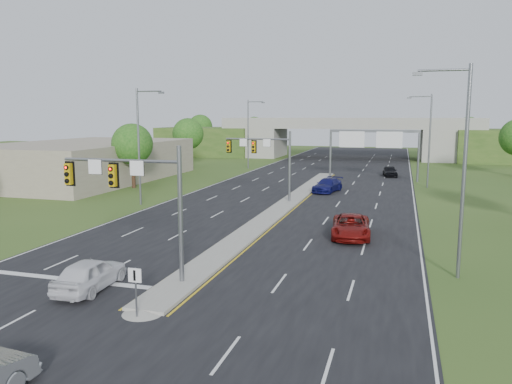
{
  "coord_description": "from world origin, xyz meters",
  "views": [
    {
      "loc": [
        10.39,
        -22.2,
        8.41
      ],
      "look_at": [
        0.41,
        11.94,
        3.0
      ],
      "focal_mm": 35.0,
      "sensor_mm": 36.0,
      "label": 1
    }
  ],
  "objects_px": {
    "keep_right_sign": "(135,284)",
    "car_far_c": "(390,171)",
    "sign_gantry": "(373,141)",
    "overpass": "(348,141)",
    "car_far_a": "(351,226)",
    "car_far_b": "(327,185)",
    "signal_mast_far": "(267,154)",
    "car_white": "(90,274)",
    "signal_mast_near": "(138,190)"
  },
  "relations": [
    {
      "from": "signal_mast_near",
      "to": "car_white",
      "type": "bearing_deg",
      "value": -131.21
    },
    {
      "from": "car_white",
      "to": "sign_gantry",
      "type": "bearing_deg",
      "value": -105.7
    },
    {
      "from": "sign_gantry",
      "to": "car_far_b",
      "type": "bearing_deg",
      "value": -109.1
    },
    {
      "from": "keep_right_sign",
      "to": "sign_gantry",
      "type": "xyz_separation_m",
      "value": [
        6.68,
        49.45,
        3.72
      ]
    },
    {
      "from": "car_far_b",
      "to": "signal_mast_far",
      "type": "bearing_deg",
      "value": -108.16
    },
    {
      "from": "signal_mast_far",
      "to": "keep_right_sign",
      "type": "relative_size",
      "value": 3.18
    },
    {
      "from": "car_white",
      "to": "car_far_a",
      "type": "height_order",
      "value": "car_white"
    },
    {
      "from": "car_far_b",
      "to": "car_far_c",
      "type": "height_order",
      "value": "car_far_b"
    },
    {
      "from": "car_far_a",
      "to": "overpass",
      "type": "bearing_deg",
      "value": 90.68
    },
    {
      "from": "keep_right_sign",
      "to": "car_far_c",
      "type": "xyz_separation_m",
      "value": [
        8.94,
        54.73,
        -0.75
      ]
    },
    {
      "from": "overpass",
      "to": "car_far_a",
      "type": "height_order",
      "value": "overpass"
    },
    {
      "from": "car_far_a",
      "to": "car_white",
      "type": "bearing_deg",
      "value": -133.14
    },
    {
      "from": "signal_mast_far",
      "to": "sign_gantry",
      "type": "relative_size",
      "value": 0.6
    },
    {
      "from": "car_white",
      "to": "car_far_b",
      "type": "height_order",
      "value": "car_white"
    },
    {
      "from": "car_far_a",
      "to": "car_far_b",
      "type": "relative_size",
      "value": 1.07
    },
    {
      "from": "keep_right_sign",
      "to": "car_far_c",
      "type": "relative_size",
      "value": 0.5
    },
    {
      "from": "overpass",
      "to": "signal_mast_near",
      "type": "bearing_deg",
      "value": -91.62
    },
    {
      "from": "overpass",
      "to": "car_far_a",
      "type": "distance_m",
      "value": 68.03
    },
    {
      "from": "signal_mast_near",
      "to": "keep_right_sign",
      "type": "relative_size",
      "value": 3.18
    },
    {
      "from": "sign_gantry",
      "to": "car_white",
      "type": "distance_m",
      "value": 48.31
    },
    {
      "from": "signal_mast_near",
      "to": "car_far_a",
      "type": "distance_m",
      "value": 16.14
    },
    {
      "from": "car_far_b",
      "to": "keep_right_sign",
      "type": "bearing_deg",
      "value": -81.35
    },
    {
      "from": "overpass",
      "to": "signal_mast_far",
      "type": "bearing_deg",
      "value": -92.35
    },
    {
      "from": "car_white",
      "to": "car_far_c",
      "type": "xyz_separation_m",
      "value": [
        12.89,
        52.2,
        -0.04
      ]
    },
    {
      "from": "signal_mast_far",
      "to": "overpass",
      "type": "xyz_separation_m",
      "value": [
        2.26,
        55.07,
        -1.17
      ]
    },
    {
      "from": "signal_mast_near",
      "to": "overpass",
      "type": "xyz_separation_m",
      "value": [
        2.26,
        80.07,
        -1.17
      ]
    },
    {
      "from": "car_far_c",
      "to": "sign_gantry",
      "type": "bearing_deg",
      "value": -120.86
    },
    {
      "from": "sign_gantry",
      "to": "overpass",
      "type": "xyz_separation_m",
      "value": [
        -6.68,
        35.08,
        -1.69
      ]
    },
    {
      "from": "car_far_b",
      "to": "overpass",
      "type": "bearing_deg",
      "value": 105.72
    },
    {
      "from": "signal_mast_far",
      "to": "car_far_b",
      "type": "height_order",
      "value": "signal_mast_far"
    },
    {
      "from": "overpass",
      "to": "car_far_c",
      "type": "relative_size",
      "value": 18.24
    },
    {
      "from": "sign_gantry",
      "to": "overpass",
      "type": "distance_m",
      "value": 35.75
    },
    {
      "from": "signal_mast_far",
      "to": "overpass",
      "type": "height_order",
      "value": "overpass"
    },
    {
      "from": "signal_mast_far",
      "to": "car_far_c",
      "type": "distance_m",
      "value": 27.93
    },
    {
      "from": "signal_mast_far",
      "to": "car_far_c",
      "type": "relative_size",
      "value": 1.6
    },
    {
      "from": "signal_mast_far",
      "to": "keep_right_sign",
      "type": "bearing_deg",
      "value": -85.61
    },
    {
      "from": "car_white",
      "to": "car_far_c",
      "type": "distance_m",
      "value": 53.77
    },
    {
      "from": "sign_gantry",
      "to": "overpass",
      "type": "relative_size",
      "value": 0.14
    },
    {
      "from": "signal_mast_near",
      "to": "car_white",
      "type": "distance_m",
      "value": 4.68
    },
    {
      "from": "signal_mast_far",
      "to": "car_far_b",
      "type": "distance_m",
      "value": 10.26
    },
    {
      "from": "signal_mast_near",
      "to": "overpass",
      "type": "relative_size",
      "value": 0.09
    },
    {
      "from": "car_far_a",
      "to": "keep_right_sign",
      "type": "bearing_deg",
      "value": -118.44
    },
    {
      "from": "signal_mast_near",
      "to": "signal_mast_far",
      "type": "distance_m",
      "value": 25.0
    },
    {
      "from": "sign_gantry",
      "to": "car_far_a",
      "type": "distance_m",
      "value": 32.82
    },
    {
      "from": "signal_mast_near",
      "to": "car_far_b",
      "type": "xyz_separation_m",
      "value": [
        4.84,
        33.14,
        -3.95
      ]
    },
    {
      "from": "car_white",
      "to": "car_far_c",
      "type": "relative_size",
      "value": 1.06
    },
    {
      "from": "sign_gantry",
      "to": "car_far_b",
      "type": "relative_size",
      "value": 2.21
    },
    {
      "from": "signal_mast_near",
      "to": "keep_right_sign",
      "type": "bearing_deg",
      "value": -63.06
    },
    {
      "from": "keep_right_sign",
      "to": "car_white",
      "type": "relative_size",
      "value": 0.47
    },
    {
      "from": "keep_right_sign",
      "to": "car_white",
      "type": "bearing_deg",
      "value": 147.4
    }
  ]
}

